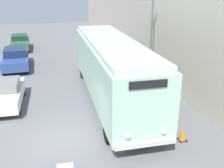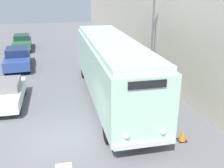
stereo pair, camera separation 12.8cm
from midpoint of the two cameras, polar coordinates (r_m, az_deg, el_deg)
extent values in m
plane|color=slate|center=(11.42, -12.00, -12.26)|extent=(80.00, 80.00, 0.00)
cube|color=beige|center=(21.10, 6.98, 12.87)|extent=(0.30, 60.00, 6.78)
cylinder|color=black|center=(10.95, -1.15, -10.11)|extent=(0.28, 1.04, 1.04)
cylinder|color=black|center=(11.53, 9.66, -8.73)|extent=(0.28, 1.04, 1.04)
cylinder|color=black|center=(18.77, -6.62, 2.98)|extent=(0.28, 1.04, 1.04)
cylinder|color=black|center=(19.12, -0.09, 3.44)|extent=(0.28, 1.04, 1.04)
cube|color=#B2DBC1|center=(14.49, -0.49, 3.49)|extent=(2.51, 11.38, 2.70)
cube|color=silver|center=(14.13, -0.51, 9.21)|extent=(2.31, 10.93, 0.24)
cube|color=silver|center=(9.95, 6.98, -12.87)|extent=(2.38, 0.12, 0.20)
sphere|color=white|center=(9.56, 3.06, -11.20)|extent=(0.22, 0.22, 0.22)
sphere|color=white|center=(9.98, 10.81, -10.09)|extent=(0.22, 0.22, 0.22)
cube|color=black|center=(8.94, 7.52, -0.09)|extent=(1.38, 0.06, 0.28)
cylinder|color=#595E60|center=(17.05, 8.34, 10.50)|extent=(0.12, 0.12, 6.44)
cylinder|color=black|center=(14.06, -20.10, -5.18)|extent=(0.22, 0.62, 0.62)
cylinder|color=black|center=(16.47, -19.11, -1.32)|extent=(0.22, 0.62, 0.62)
cube|color=silver|center=(15.26, -22.50, -2.24)|extent=(1.80, 4.05, 0.61)
cube|color=gray|center=(15.18, -22.71, -0.24)|extent=(1.52, 1.83, 0.45)
cylinder|color=black|center=(20.72, -22.63, 2.61)|extent=(0.22, 0.64, 0.64)
cylinder|color=black|center=(20.60, -18.16, 3.07)|extent=(0.22, 0.64, 0.64)
cylinder|color=black|center=(23.95, -22.00, 4.93)|extent=(0.22, 0.64, 0.64)
cylinder|color=black|center=(23.85, -18.13, 5.34)|extent=(0.22, 0.64, 0.64)
cube|color=#2D478C|center=(22.17, -20.33, 4.94)|extent=(2.19, 4.88, 0.70)
cube|color=#19274D|center=(22.14, -20.52, 6.59)|extent=(1.74, 2.24, 0.56)
cylinder|color=black|center=(27.37, -21.06, 6.91)|extent=(0.22, 0.72, 0.72)
cylinder|color=black|center=(27.28, -18.02, 7.23)|extent=(0.22, 0.72, 0.72)
cylinder|color=black|center=(30.32, -20.68, 8.15)|extent=(0.22, 0.72, 0.72)
cylinder|color=black|center=(30.23, -17.92, 8.44)|extent=(0.22, 0.72, 0.72)
cube|color=#2D6642|center=(28.72, -19.49, 8.39)|extent=(1.93, 4.50, 0.69)
cube|color=#193824|center=(28.73, -19.62, 9.58)|extent=(1.55, 2.06, 0.48)
cube|color=black|center=(11.66, 14.68, -11.67)|extent=(0.36, 0.36, 0.03)
cone|color=orange|center=(11.53, 14.79, -10.58)|extent=(0.30, 0.30, 0.49)
camera|label=1|loc=(0.06, -90.31, -0.12)|focal=42.00mm
camera|label=2|loc=(0.06, 89.69, 0.12)|focal=42.00mm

